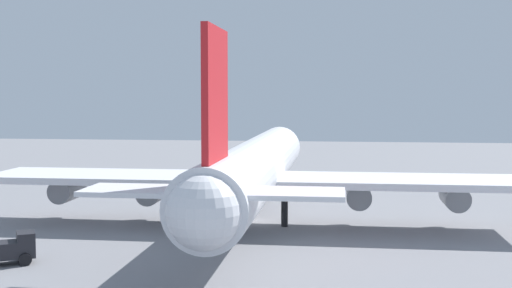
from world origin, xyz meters
TOP-DOWN VIEW (x-y plane):
  - ground_plane at (0.00, 0.00)m, footprint 243.67×243.67m
  - cargo_airplane at (-0.28, 0.00)m, footprint 60.92×55.68m
  - catering_truck at (-20.87, 17.42)m, footprint 3.97×4.76m
  - safety_cone_nose at (27.41, 0.84)m, footprint 0.49×0.49m

SIDE VIEW (x-z plane):
  - ground_plane at x=0.00m, z-range 0.00..0.00m
  - safety_cone_nose at x=27.41m, z-range 0.00..0.70m
  - catering_truck at x=-20.87m, z-range -0.01..2.50m
  - cargo_airplane at x=-0.28m, z-range -3.56..14.95m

